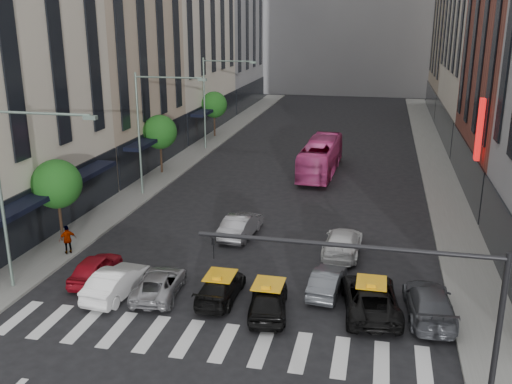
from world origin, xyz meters
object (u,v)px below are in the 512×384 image
Objects in this scene: taxi_center at (268,299)px; taxi_left at (220,287)px; car_red at (96,268)px; pedestrian_far at (68,240)px; car_white_front at (117,282)px; streetlamp_far at (213,91)px; streetlamp_near at (16,175)px; streetlamp_mid at (150,118)px; bus at (321,157)px.

taxi_left is at bearing -26.73° from taxi_center.
pedestrian_far reaches higher than car_red.
taxi_left is (5.00, 0.70, -0.10)m from car_white_front.
streetlamp_far reaches higher than pedestrian_far.
car_white_front is 1.02× the size of taxi_center.
car_white_front is at bearing 8.43° from taxi_left.
car_red is at bearing 33.67° from streetlamp_near.
car_white_front is (4.44, -15.53, -5.20)m from streetlamp_mid.
pedestrian_far reaches higher than car_white_front.
bus is (8.91, 23.26, 0.79)m from car_red.
taxi_center reaches higher than taxi_left.
streetlamp_near is at bearing -90.00° from streetlamp_mid.
streetlamp_far is at bearing -87.76° from car_red.
bus is at bearing -97.09° from taxi_center.
car_red is 2.21m from car_white_front.
streetlamp_mid is at bearing -57.10° from taxi_left.
streetlamp_near is 6.55m from pedestrian_far.
car_red is (2.64, 1.76, -5.23)m from streetlamp_near.
streetlamp_near is at bearing -6.44° from taxi_center.
streetlamp_far is (0.00, 32.00, 0.00)m from streetlamp_near.
streetlamp_near is at bearing 30.91° from car_red.
bus is at bearing -101.15° from car_white_front.
car_red is at bearing 96.06° from pedestrian_far.
pedestrian_far is at bearing -91.74° from streetlamp_mid.
taxi_left is 2.64m from taxi_center.
car_white_front is 1.02× the size of taxi_left.
pedestrian_far is (-0.36, 4.30, -4.93)m from streetlamp_near.
streetlamp_far reaches higher than taxi_center.
streetlamp_near is at bearing 7.49° from taxi_left.
streetlamp_near is at bearing 11.02° from car_white_front.
streetlamp_mid is 1.00× the size of streetlamp_far.
streetlamp_far reaches higher than bus.
taxi_left is 23.96m from bus.
streetlamp_near is 13.02m from taxi_center.
streetlamp_far is at bearing -77.33° from taxi_center.
taxi_left is (6.80, -0.59, -0.07)m from car_red.
streetlamp_near is 2.15× the size of taxi_left.
pedestrian_far is (-0.36, -27.70, -4.93)m from streetlamp_far.
car_white_front is at bearing 97.66° from pedestrian_far.
streetlamp_mid reaches higher than taxi_left.
car_red is at bearing -16.77° from taxi_center.
streetlamp_far reaches higher than car_white_front.
streetlamp_near is at bearing 67.42° from bus.
car_red is at bearing 71.25° from bus.
streetlamp_mid is 5.43× the size of pedestrian_far.
streetlamp_far is 2.27× the size of car_red.
car_red is at bearing -4.54° from taxi_left.
taxi_left is (9.44, 1.17, -5.30)m from streetlamp_near.
streetlamp_near reaches higher than car_white_front.
car_white_front is 7.51m from taxi_center.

